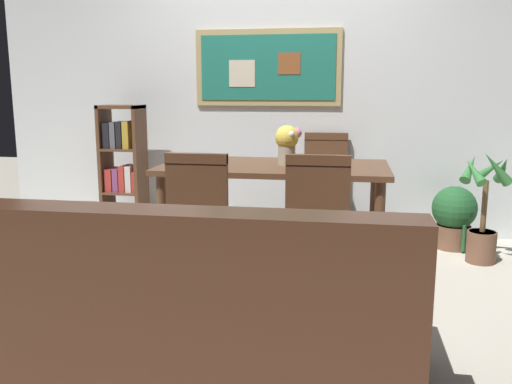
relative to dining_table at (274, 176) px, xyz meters
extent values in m
plane|color=beige|center=(-0.08, -0.50, -0.64)|extent=(12.00, 12.00, 0.00)
cube|color=silver|center=(-0.08, 0.93, 0.66)|extent=(5.20, 0.10, 2.60)
cube|color=tan|center=(-0.18, 0.87, 0.83)|extent=(1.29, 0.02, 0.66)
cube|color=#1E7260|center=(-0.18, 0.85, 0.83)|extent=(1.19, 0.01, 0.56)
cube|color=beige|center=(-0.41, 0.85, 0.78)|extent=(0.23, 0.00, 0.23)
cube|color=brown|center=(0.01, 0.85, 0.86)|extent=(0.19, 0.00, 0.19)
cube|color=brown|center=(0.00, 0.00, 0.07)|extent=(1.68, 0.89, 0.04)
cylinder|color=brown|center=(-0.76, -0.37, -0.30)|extent=(0.07, 0.07, 0.69)
cylinder|color=brown|center=(0.76, -0.37, -0.30)|extent=(0.07, 0.07, 0.69)
cylinder|color=brown|center=(-0.76, 0.37, -0.30)|extent=(0.07, 0.07, 0.69)
cylinder|color=brown|center=(0.76, 0.37, -0.30)|extent=(0.07, 0.07, 0.69)
cube|color=brown|center=(0.35, 0.65, -0.21)|extent=(0.40, 0.40, 0.03)
cube|color=#997A66|center=(0.35, 0.65, -0.18)|extent=(0.36, 0.36, 0.03)
cylinder|color=brown|center=(0.52, 0.82, -0.43)|extent=(0.04, 0.04, 0.42)
cylinder|color=brown|center=(0.18, 0.82, -0.43)|extent=(0.04, 0.04, 0.42)
cylinder|color=brown|center=(0.52, 0.48, -0.43)|extent=(0.04, 0.04, 0.42)
cylinder|color=brown|center=(0.18, 0.48, -0.43)|extent=(0.04, 0.04, 0.42)
cube|color=brown|center=(0.35, 0.83, 0.04)|extent=(0.38, 0.04, 0.46)
cube|color=brown|center=(0.35, 0.83, 0.24)|extent=(0.38, 0.05, 0.06)
cube|color=brown|center=(0.37, -0.65, -0.21)|extent=(0.40, 0.40, 0.03)
cube|color=#997A66|center=(0.37, -0.65, -0.18)|extent=(0.36, 0.36, 0.03)
cylinder|color=brown|center=(0.20, -0.82, -0.43)|extent=(0.04, 0.04, 0.42)
cylinder|color=brown|center=(0.54, -0.82, -0.43)|extent=(0.04, 0.04, 0.42)
cylinder|color=brown|center=(0.20, -0.48, -0.43)|extent=(0.04, 0.04, 0.42)
cylinder|color=brown|center=(0.54, -0.48, -0.43)|extent=(0.04, 0.04, 0.42)
cube|color=brown|center=(0.37, -0.83, 0.04)|extent=(0.38, 0.04, 0.46)
cube|color=brown|center=(0.37, -0.83, 0.24)|extent=(0.38, 0.05, 0.06)
cube|color=brown|center=(-0.35, -0.70, -0.21)|extent=(0.40, 0.40, 0.03)
cube|color=#997A66|center=(-0.35, -0.70, -0.18)|extent=(0.36, 0.36, 0.03)
cylinder|color=brown|center=(-0.52, -0.87, -0.43)|extent=(0.04, 0.04, 0.42)
cylinder|color=brown|center=(-0.18, -0.87, -0.43)|extent=(0.04, 0.04, 0.42)
cylinder|color=brown|center=(-0.52, -0.53, -0.43)|extent=(0.04, 0.04, 0.42)
cylinder|color=brown|center=(-0.18, -0.53, -0.43)|extent=(0.04, 0.04, 0.42)
cube|color=brown|center=(-0.35, -0.88, 0.04)|extent=(0.38, 0.04, 0.46)
cube|color=brown|center=(-0.35, -0.88, 0.24)|extent=(0.38, 0.05, 0.06)
cube|color=#472819|center=(-0.06, -1.77, -0.44)|extent=(1.80, 0.84, 0.40)
cube|color=#472819|center=(-0.06, -2.09, -0.02)|extent=(1.80, 0.20, 0.44)
cube|color=#472819|center=(-0.87, -1.77, -0.13)|extent=(0.18, 0.80, 0.22)
cube|color=#472819|center=(0.75, -1.77, -0.13)|extent=(0.18, 0.80, 0.22)
cube|color=#B78C33|center=(-0.51, -1.95, -0.08)|extent=(0.32, 0.16, 0.33)
cube|color=#8C6B4C|center=(-0.06, -1.95, -0.08)|extent=(0.32, 0.16, 0.33)
cube|color=maroon|center=(0.39, -1.95, -0.08)|extent=(0.32, 0.16, 0.33)
cube|color=brown|center=(-1.59, 0.54, -0.07)|extent=(0.03, 0.28, 1.15)
cube|color=brown|center=(-1.26, 0.54, -0.07)|extent=(0.03, 0.28, 1.15)
cube|color=brown|center=(-1.43, 0.54, -0.63)|extent=(0.36, 0.28, 0.03)
cube|color=brown|center=(-1.43, 0.54, 0.49)|extent=(0.36, 0.28, 0.03)
cube|color=brown|center=(-1.43, 0.54, -0.26)|extent=(0.30, 0.28, 0.02)
cube|color=brown|center=(-1.43, 0.54, 0.12)|extent=(0.30, 0.28, 0.02)
cube|color=black|center=(-1.53, 0.54, -0.53)|extent=(0.06, 0.22, 0.18)
cube|color=#337247|center=(-1.48, 0.54, -0.50)|extent=(0.05, 0.22, 0.22)
cube|color=#7F3F72|center=(-1.42, 0.54, -0.53)|extent=(0.05, 0.22, 0.18)
cube|color=gold|center=(-1.37, 0.54, -0.52)|extent=(0.04, 0.22, 0.19)
cube|color=beige|center=(-1.32, 0.54, -0.49)|extent=(0.06, 0.22, 0.24)
cube|color=#B2332D|center=(-1.53, 0.54, -0.15)|extent=(0.06, 0.22, 0.20)
cube|color=#7F3F72|center=(-1.46, 0.54, -0.15)|extent=(0.05, 0.22, 0.20)
cube|color=#B2332D|center=(-1.41, 0.54, -0.14)|extent=(0.05, 0.22, 0.23)
cube|color=beige|center=(-1.35, 0.54, -0.14)|extent=(0.05, 0.22, 0.23)
cube|color=#B2332D|center=(-1.29, 0.54, -0.16)|extent=(0.05, 0.22, 0.18)
cube|color=black|center=(-1.53, 0.54, 0.24)|extent=(0.06, 0.22, 0.22)
cube|color=#595960|center=(-1.47, 0.54, 0.25)|extent=(0.05, 0.22, 0.23)
cube|color=black|center=(-1.41, 0.54, 0.25)|extent=(0.05, 0.22, 0.23)
cube|color=gold|center=(-1.35, 0.54, 0.25)|extent=(0.05, 0.22, 0.24)
cylinder|color=brown|center=(1.41, 0.54, -0.55)|extent=(0.28, 0.28, 0.19)
cylinder|color=#332319|center=(1.41, 0.54, -0.46)|extent=(0.25, 0.25, 0.02)
sphere|color=#235B2D|center=(1.41, 0.54, -0.31)|extent=(0.36, 0.36, 0.36)
cylinder|color=#235B2D|center=(1.47, 0.39, -0.52)|extent=(0.03, 0.03, 0.22)
cylinder|color=#235B2D|center=(1.54, 0.63, -0.56)|extent=(0.03, 0.03, 0.29)
cylinder|color=brown|center=(1.55, 0.17, -0.52)|extent=(0.21, 0.21, 0.24)
cylinder|color=#332319|center=(1.55, 0.17, -0.41)|extent=(0.19, 0.19, 0.02)
cylinder|color=brown|center=(1.55, 0.17, -0.21)|extent=(0.04, 0.04, 0.39)
cone|color=#387F3D|center=(1.66, 0.17, 0.07)|extent=(0.08, 0.23, 0.23)
cone|color=#387F3D|center=(1.59, 0.27, 0.06)|extent=(0.24, 0.17, 0.21)
cone|color=#387F3D|center=(1.44, 0.23, 0.06)|extent=(0.19, 0.26, 0.23)
cone|color=#387F3D|center=(1.45, 0.13, 0.05)|extent=(0.17, 0.24, 0.20)
cone|color=#387F3D|center=(1.58, 0.06, 0.09)|extent=(0.27, 0.15, 0.27)
cylinder|color=tan|center=(0.09, -0.01, 0.16)|extent=(0.13, 0.13, 0.14)
sphere|color=#EACC4C|center=(0.09, -0.01, 0.29)|extent=(0.18, 0.18, 0.18)
sphere|color=#EACC4C|center=(0.06, 0.05, 0.30)|extent=(0.08, 0.08, 0.08)
sphere|color=silver|center=(0.13, -0.07, 0.32)|extent=(0.05, 0.05, 0.05)
sphere|color=pink|center=(0.16, 0.01, 0.32)|extent=(0.08, 0.08, 0.08)
cube|color=black|center=(0.42, 0.06, 0.10)|extent=(0.16, 0.12, 0.02)
cube|color=gray|center=(0.42, 0.06, 0.11)|extent=(0.10, 0.08, 0.00)
camera|label=1|loc=(0.54, -4.01, 0.64)|focal=38.34mm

